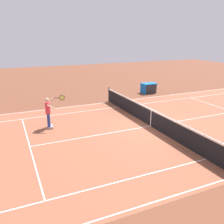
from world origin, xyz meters
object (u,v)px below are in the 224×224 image
Objects in this scene: tennis_net at (151,118)px; tennis_player_near at (49,111)px; equipment_cart_tarped at (149,88)px; tennis_ball at (153,122)px.

tennis_player_near is (5.12, -2.09, 0.44)m from tennis_net.
equipment_cart_tarped is at bearing -121.40° from tennis_net.
tennis_net is 8.17m from equipment_cart_tarped.
equipment_cart_tarped reaches higher than tennis_ball.
tennis_net is 5.55m from tennis_player_near.
tennis_ball is at bearing 163.53° from tennis_player_near.
tennis_player_near is at bearing 27.52° from equipment_cart_tarped.
tennis_player_near is 10.58m from equipment_cart_tarped.
tennis_net is 177.27× the size of tennis_ball.
equipment_cart_tarped is at bearing -120.12° from tennis_ball.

